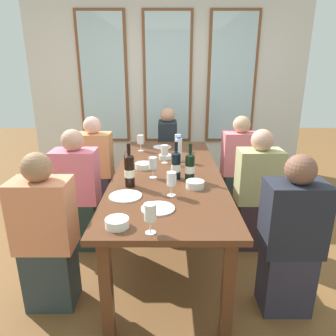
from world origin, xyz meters
name	(u,v)px	position (x,y,z in m)	size (l,w,h in m)	color
ground_plane	(168,245)	(0.00, 0.00, 0.00)	(12.00, 12.00, 0.00)	brown
back_wall_with_windows	(168,79)	(0.00, 2.21, 1.45)	(4.11, 0.10, 2.90)	silver
dining_table	(168,179)	(0.00, 0.00, 0.67)	(0.91, 2.26, 0.74)	#57301C
white_plate_0	(159,208)	(-0.06, -0.75, 0.74)	(0.22, 0.22, 0.01)	white
white_plate_1	(126,196)	(-0.29, -0.56, 0.74)	(0.23, 0.23, 0.01)	white
white_plate_2	(163,147)	(-0.06, 0.84, 0.74)	(0.21, 0.21, 0.01)	white
wine_bottle_0	(177,165)	(0.07, -0.18, 0.86)	(0.08, 0.08, 0.31)	black
wine_bottle_1	(191,166)	(0.18, -0.21, 0.85)	(0.08, 0.08, 0.30)	black
wine_bottle_2	(130,170)	(-0.28, -0.35, 0.87)	(0.08, 0.08, 0.33)	black
tasting_bowl_0	(166,157)	(-0.02, 0.39, 0.76)	(0.12, 0.12, 0.04)	white
tasting_bowl_1	(118,223)	(-0.28, -0.98, 0.77)	(0.14, 0.14, 0.05)	white
tasting_bowl_2	(196,184)	(0.21, -0.38, 0.77)	(0.14, 0.14, 0.05)	white
tasting_bowl_3	(144,166)	(-0.22, 0.08, 0.77)	(0.15, 0.15, 0.05)	white
water_bottle	(179,150)	(0.11, 0.32, 0.85)	(0.06, 0.06, 0.24)	white
wine_glass_0	(154,164)	(-0.12, -0.16, 0.86)	(0.07, 0.07, 0.17)	white
wine_glass_1	(172,179)	(0.03, -0.53, 0.86)	(0.07, 0.07, 0.17)	white
wine_glass_2	(151,214)	(-0.09, -1.05, 0.86)	(0.07, 0.07, 0.17)	white
wine_glass_3	(179,140)	(0.11, 0.73, 0.86)	(0.07, 0.07, 0.17)	white
wine_glass_4	(165,151)	(-0.03, 0.25, 0.86)	(0.07, 0.07, 0.17)	white
wine_glass_5	(141,140)	(-0.29, 0.70, 0.86)	(0.07, 0.07, 0.17)	white
seated_person_0	(96,169)	(-0.81, 0.72, 0.53)	(0.38, 0.24, 1.11)	#332C3E
seated_person_1	(239,167)	(0.81, 0.77, 0.53)	(0.38, 0.24, 1.11)	#233134
seated_person_2	(47,237)	(-0.81, -0.74, 0.53)	(0.38, 0.24, 1.11)	#2E393B
seated_person_3	(291,241)	(0.81, -0.78, 0.53)	(0.38, 0.24, 1.11)	#2D2B3B
seated_person_4	(78,194)	(-0.81, 0.01, 0.53)	(0.38, 0.24, 1.11)	#21332F
seated_person_5	(258,194)	(0.81, 0.01, 0.53)	(0.38, 0.24, 1.11)	#35232C
seated_person_6	(168,151)	(0.00, 1.48, 0.53)	(0.24, 0.38, 1.11)	#22222C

